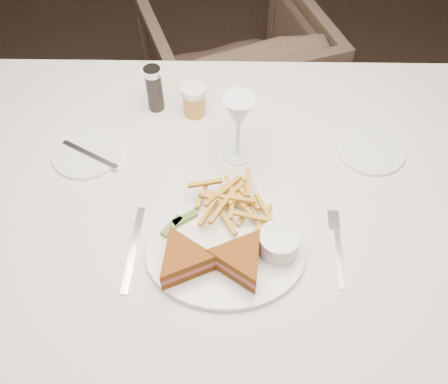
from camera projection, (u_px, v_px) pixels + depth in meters
name	position (u px, v px, depth m)	size (l,w,h in m)	color
ground	(278.00, 259.00, 1.86)	(5.00, 5.00, 0.00)	black
table	(225.00, 271.00, 1.41)	(1.36, 0.91, 0.75)	silver
chair_far	(234.00, 70.00, 2.03)	(0.64, 0.60, 0.66)	#4D3A2F
table_setting	(224.00, 203.00, 1.04)	(0.83, 0.60, 0.18)	white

